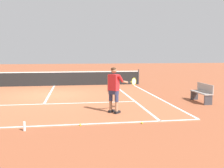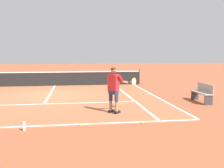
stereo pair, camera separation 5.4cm
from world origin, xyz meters
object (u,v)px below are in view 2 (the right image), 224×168
Objects in this scene: tennis_ball_near_feet at (80,125)px; tennis_player at (114,87)px; tennis_ball_by_baseline at (142,123)px; water_bottle at (24,126)px; courtside_bench at (203,92)px.

tennis_player is at bearing 49.57° from tennis_ball_near_feet.
tennis_player is 25.95× the size of tennis_ball_near_feet.
tennis_ball_by_baseline is (1.95, -0.05, 0.00)m from tennis_ball_near_feet.
tennis_ball_by_baseline is 0.24× the size of water_bottle.
courtside_bench is at bearing 28.32° from tennis_ball_near_feet.
tennis_ball_by_baseline is at bearing -140.01° from courtside_bench.
tennis_player is at bearing 111.88° from tennis_ball_by_baseline.
tennis_player is 25.95× the size of tennis_ball_by_baseline.
tennis_player is 3.54m from water_bottle.
tennis_ball_by_baseline is 3.57m from water_bottle.
courtside_bench reaches higher than tennis_ball_near_feet.
tennis_player is 4.59m from courtside_bench.
courtside_bench reaches higher than tennis_ball_by_baseline.
tennis_ball_near_feet is at bearing -151.68° from courtside_bench.
water_bottle is at bearing -148.27° from tennis_player.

